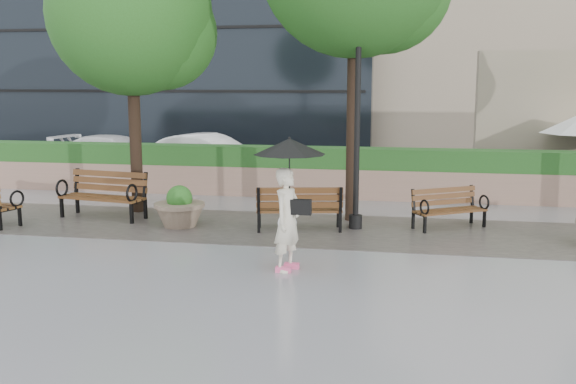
% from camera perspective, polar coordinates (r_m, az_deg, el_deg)
% --- Properties ---
extents(ground, '(100.00, 100.00, 0.00)m').
position_cam_1_polar(ground, '(10.87, -3.03, -6.76)').
color(ground, gray).
rests_on(ground, ground).
extents(cobble_strip, '(28.00, 3.20, 0.01)m').
position_cam_1_polar(cobble_strip, '(13.71, -0.13, -3.24)').
color(cobble_strip, '#383330').
rests_on(cobble_strip, ground).
extents(hedge_wall, '(24.00, 0.80, 1.35)m').
position_cam_1_polar(hedge_wall, '(17.48, 2.27, 1.77)').
color(hedge_wall, '#9A7463').
rests_on(hedge_wall, ground).
extents(asphalt_street, '(40.00, 7.00, 0.00)m').
position_cam_1_polar(asphalt_street, '(21.50, 3.77, 1.47)').
color(asphalt_street, black).
rests_on(asphalt_street, ground).
extents(bench_1, '(2.08, 1.12, 1.06)m').
position_cam_1_polar(bench_1, '(15.26, -16.08, -1.10)').
color(bench_1, '#583919').
rests_on(bench_1, ground).
extents(bench_2, '(1.88, 1.04, 0.95)m').
position_cam_1_polar(bench_2, '(13.48, 1.00, -2.26)').
color(bench_2, '#583919').
rests_on(bench_2, ground).
extents(bench_3, '(1.66, 1.36, 0.85)m').
position_cam_1_polar(bench_3, '(14.11, 14.11, -2.14)').
color(bench_3, '#583919').
rests_on(bench_3, ground).
extents(planter_left, '(1.08, 1.08, 0.90)m').
position_cam_1_polar(planter_left, '(14.01, -9.60, -1.64)').
color(planter_left, '#7F6B56').
rests_on(planter_left, ground).
extents(lamppost, '(0.28, 0.28, 4.24)m').
position_cam_1_polar(lamppost, '(13.48, 6.15, 4.52)').
color(lamppost, black).
rests_on(lamppost, ground).
extents(tree_0, '(3.79, 3.76, 6.51)m').
position_cam_1_polar(tree_0, '(15.66, -13.17, 14.73)').
color(tree_0, black).
rests_on(tree_0, ground).
extents(car_left, '(4.67, 2.41, 1.29)m').
position_cam_1_polar(car_left, '(22.71, -15.03, 3.24)').
color(car_left, white).
rests_on(car_left, ground).
extents(car_right, '(4.55, 2.46, 1.42)m').
position_cam_1_polar(car_right, '(21.04, -7.03, 3.19)').
color(car_right, white).
rests_on(car_right, ground).
extents(pedestrian, '(1.19, 1.19, 2.18)m').
position_cam_1_polar(pedestrian, '(10.45, 0.05, 0.07)').
color(pedestrian, beige).
rests_on(pedestrian, ground).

